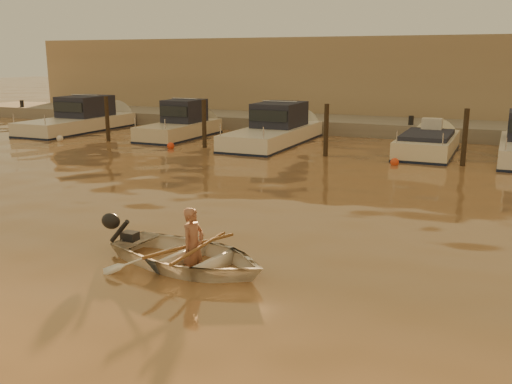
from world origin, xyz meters
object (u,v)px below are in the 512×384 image
at_px(waterfront_building, 397,80).
at_px(person, 193,246).
at_px(moored_boat_3, 427,148).
at_px(moored_boat_2, 274,130).
at_px(dinghy, 189,256).
at_px(moored_boat_1, 179,124).
at_px(moored_boat_0, 77,119).

bearing_deg(waterfront_building, person, -87.42).
bearing_deg(waterfront_building, moored_boat_3, -73.29).
bearing_deg(moored_boat_2, dinghy, -73.63).
xyz_separation_m(dinghy, moored_boat_2, (-4.31, 14.67, 0.42)).
bearing_deg(moored_boat_1, person, -57.89).
bearing_deg(moored_boat_0, moored_boat_2, 0.00).
bearing_deg(person, dinghy, 90.00).
xyz_separation_m(moored_boat_0, moored_boat_3, (17.45, 0.00, -0.40)).
bearing_deg(moored_boat_3, waterfront_building, 106.71).
height_order(moored_boat_0, waterfront_building, waterfront_building).
height_order(person, moored_boat_2, moored_boat_2).
distance_m(person, waterfront_building, 25.79).
height_order(moored_boat_1, moored_boat_3, moored_boat_1).
height_order(person, moored_boat_1, moored_boat_1).
distance_m(dinghy, waterfront_building, 25.78).
xyz_separation_m(moored_boat_2, waterfront_building, (3.25, 11.00, 1.77)).
xyz_separation_m(person, moored_boat_2, (-4.41, 14.68, 0.21)).
height_order(moored_boat_1, waterfront_building, waterfront_building).
bearing_deg(moored_boat_0, person, -43.82).
relative_size(moored_boat_0, waterfront_building, 0.16).
height_order(dinghy, moored_boat_2, moored_boat_2).
bearing_deg(moored_boat_3, moored_boat_0, 180.00).
xyz_separation_m(moored_boat_0, waterfront_building, (14.15, 11.00, 1.77)).
distance_m(moored_boat_2, waterfront_building, 11.61).
relative_size(dinghy, waterfront_building, 0.07).
height_order(dinghy, waterfront_building, waterfront_building).
height_order(person, waterfront_building, waterfront_building).
bearing_deg(dinghy, moored_boat_2, 25.45).
xyz_separation_m(person, moored_boat_0, (-15.30, 14.68, 0.21)).
height_order(person, moored_boat_0, moored_boat_0).
distance_m(dinghy, person, 0.23).
xyz_separation_m(moored_boat_1, waterfront_building, (8.06, 11.00, 1.77)).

